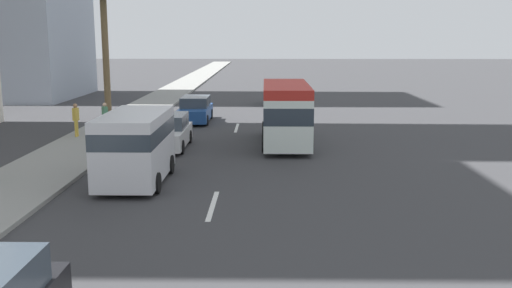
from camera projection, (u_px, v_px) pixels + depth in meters
name	position (u px, v px, depth m)	size (l,w,h in m)	color
ground_plane	(239.00, 121.00, 35.92)	(198.00, 198.00, 0.00)	#38383A
sidewalk_right	(128.00, 119.00, 36.02)	(162.00, 3.49, 0.15)	gray
lane_stripe_mid	(213.00, 205.00, 17.91)	(3.20, 0.16, 0.01)	silver
lane_stripe_far	(237.00, 128.00, 33.03)	(3.20, 0.16, 0.01)	silver
van_lead	(135.00, 143.00, 20.45)	(4.77, 2.20, 2.55)	silver
minibus_second	(286.00, 112.00, 27.73)	(6.91, 2.31, 2.97)	silver
car_third	(278.00, 95.00, 43.77)	(4.36, 1.84, 1.65)	silver
car_fifth	(195.00, 110.00, 35.28)	(4.48, 1.87, 1.56)	#1E478C
car_sixth	(169.00, 132.00, 27.02)	(4.34, 1.81, 1.60)	white
pedestrian_near_lamp	(105.00, 116.00, 30.74)	(0.39, 0.38, 1.57)	navy
pedestrian_mid_block	(76.00, 118.00, 29.23)	(0.35, 0.27, 1.71)	gold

